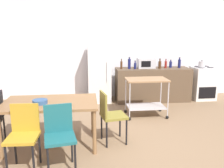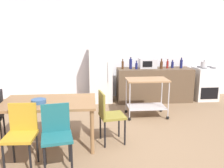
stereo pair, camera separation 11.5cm
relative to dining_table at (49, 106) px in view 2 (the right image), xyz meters
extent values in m
plane|color=#8C7051|center=(1.48, -0.22, -0.67)|extent=(12.00, 12.00, 0.00)
cube|color=white|center=(1.48, 2.98, 0.78)|extent=(8.40, 0.12, 2.90)
cube|color=brown|center=(2.38, 2.38, -0.22)|extent=(2.00, 0.64, 0.90)
cube|color=olive|center=(0.00, 0.00, 0.06)|extent=(1.50, 0.90, 0.04)
cylinder|color=olive|center=(0.69, -0.39, -0.32)|extent=(0.06, 0.06, 0.71)
cylinder|color=olive|center=(-0.69, 0.39, -0.32)|extent=(0.06, 0.06, 0.71)
cylinder|color=olive|center=(0.69, 0.39, -0.32)|extent=(0.06, 0.06, 0.71)
cube|color=gold|center=(-0.28, -0.72, -0.20)|extent=(0.42, 0.42, 0.04)
cube|color=gold|center=(-0.27, -0.54, 0.02)|extent=(0.38, 0.05, 0.40)
cylinder|color=black|center=(-0.45, -0.88, -0.45)|extent=(0.03, 0.03, 0.45)
cylinder|color=black|center=(-0.11, -0.90, -0.45)|extent=(0.03, 0.03, 0.45)
cylinder|color=black|center=(-0.44, -0.54, -0.45)|extent=(0.03, 0.03, 0.45)
cylinder|color=black|center=(-0.10, -0.56, -0.45)|extent=(0.03, 0.03, 0.45)
cube|color=olive|center=(1.03, -0.01, -0.20)|extent=(0.46, 0.46, 0.04)
cube|color=olive|center=(0.85, -0.05, 0.02)|extent=(0.10, 0.38, 0.40)
cylinder|color=black|center=(1.23, -0.15, -0.45)|extent=(0.03, 0.03, 0.45)
cylinder|color=black|center=(1.17, 0.18, -0.45)|extent=(0.03, 0.03, 0.45)
cylinder|color=black|center=(0.89, -0.21, -0.45)|extent=(0.03, 0.03, 0.45)
cylinder|color=black|center=(0.83, 0.12, -0.45)|extent=(0.03, 0.03, 0.45)
cube|color=#1E666B|center=(0.22, -0.79, -0.20)|extent=(0.46, 0.46, 0.04)
cube|color=#1E666B|center=(0.19, -0.61, 0.02)|extent=(0.38, 0.10, 0.40)
cylinder|color=black|center=(0.09, -0.99, -0.45)|extent=(0.03, 0.03, 0.45)
cylinder|color=black|center=(0.42, -0.93, -0.45)|extent=(0.03, 0.03, 0.45)
cylinder|color=black|center=(0.02, -0.65, -0.45)|extent=(0.03, 0.03, 0.45)
cylinder|color=black|center=(0.36, -0.59, -0.45)|extent=(0.03, 0.03, 0.45)
cube|color=black|center=(-0.82, 0.15, 0.02)|extent=(0.10, 0.38, 0.40)
cylinder|color=black|center=(-0.87, 0.32, -0.45)|extent=(0.03, 0.03, 0.45)
cylinder|color=black|center=(-0.80, -0.01, -0.45)|extent=(0.03, 0.03, 0.45)
cube|color=white|center=(3.83, 2.40, -0.22)|extent=(0.60, 0.60, 0.90)
cube|color=black|center=(3.83, 2.10, -0.42)|extent=(0.48, 0.01, 0.32)
cylinder|color=#47474C|center=(3.70, 2.28, 0.24)|extent=(0.16, 0.16, 0.02)
cylinder|color=#47474C|center=(3.96, 2.28, 0.24)|extent=(0.16, 0.16, 0.02)
cylinder|color=#47474C|center=(3.70, 2.52, 0.24)|extent=(0.16, 0.16, 0.02)
cylinder|color=#47474C|center=(3.96, 2.52, 0.24)|extent=(0.16, 0.16, 0.02)
cube|color=white|center=(0.93, 2.48, 0.10)|extent=(0.60, 0.60, 1.55)
cylinder|color=silver|center=(1.11, 2.17, 0.18)|extent=(0.02, 0.02, 0.50)
cube|color=#A37A51|center=(1.90, 1.20, 0.16)|extent=(0.90, 0.56, 0.03)
cube|color=silver|center=(1.90, 1.20, -0.45)|extent=(0.83, 0.52, 0.02)
cylinder|color=silver|center=(1.48, 0.95, -0.22)|extent=(0.02, 0.02, 0.76)
sphere|color=black|center=(1.48, 0.95, -0.64)|extent=(0.07, 0.07, 0.07)
cylinder|color=silver|center=(2.32, 0.95, -0.22)|extent=(0.02, 0.02, 0.76)
sphere|color=black|center=(2.32, 0.95, -0.64)|extent=(0.07, 0.07, 0.07)
cylinder|color=silver|center=(1.48, 1.45, -0.22)|extent=(0.02, 0.02, 0.76)
sphere|color=black|center=(1.48, 1.45, -0.64)|extent=(0.07, 0.07, 0.07)
cylinder|color=silver|center=(2.32, 1.45, -0.22)|extent=(0.02, 0.02, 0.76)
sphere|color=black|center=(2.32, 1.45, -0.64)|extent=(0.07, 0.07, 0.07)
cylinder|color=#4C2D19|center=(1.51, 2.35, 0.33)|extent=(0.06, 0.06, 0.20)
cylinder|color=#4C2D19|center=(1.51, 2.35, 0.46)|extent=(0.03, 0.03, 0.06)
cylinder|color=black|center=(1.51, 2.35, 0.49)|extent=(0.03, 0.03, 0.01)
cylinder|color=navy|center=(1.73, 2.37, 0.36)|extent=(0.08, 0.08, 0.26)
cylinder|color=navy|center=(1.73, 2.37, 0.51)|extent=(0.03, 0.03, 0.04)
cylinder|color=black|center=(1.73, 2.37, 0.53)|extent=(0.04, 0.04, 0.01)
cylinder|color=navy|center=(1.87, 2.29, 0.31)|extent=(0.06, 0.06, 0.16)
cylinder|color=navy|center=(1.87, 2.29, 0.41)|extent=(0.03, 0.03, 0.06)
cylinder|color=black|center=(1.87, 2.29, 0.45)|extent=(0.03, 0.03, 0.01)
cube|color=silver|center=(2.20, 2.46, 0.36)|extent=(0.46, 0.34, 0.26)
cube|color=black|center=(2.16, 2.29, 0.36)|extent=(0.25, 0.01, 0.16)
cylinder|color=#4C2D19|center=(2.54, 2.32, 0.33)|extent=(0.08, 0.08, 0.19)
cylinder|color=#4C2D19|center=(2.54, 2.32, 0.45)|extent=(0.03, 0.03, 0.06)
cylinder|color=black|center=(2.54, 2.32, 0.49)|extent=(0.04, 0.04, 0.01)
cylinder|color=maroon|center=(2.74, 2.40, 0.32)|extent=(0.06, 0.06, 0.18)
cylinder|color=maroon|center=(2.74, 2.40, 0.44)|extent=(0.03, 0.03, 0.05)
cylinder|color=black|center=(2.74, 2.40, 0.47)|extent=(0.03, 0.03, 0.01)
cylinder|color=navy|center=(2.89, 2.45, 0.31)|extent=(0.07, 0.07, 0.16)
cylinder|color=navy|center=(2.89, 2.45, 0.41)|extent=(0.03, 0.03, 0.04)
cylinder|color=black|center=(2.89, 2.45, 0.44)|extent=(0.04, 0.04, 0.01)
cylinder|color=navy|center=(3.11, 2.37, 0.34)|extent=(0.07, 0.07, 0.22)
cylinder|color=navy|center=(3.11, 2.37, 0.48)|extent=(0.03, 0.03, 0.05)
cylinder|color=black|center=(3.11, 2.37, 0.51)|extent=(0.04, 0.04, 0.01)
cylinder|color=#33598C|center=(-0.14, -0.10, 0.11)|extent=(0.23, 0.23, 0.06)
cylinder|color=silver|center=(3.71, 2.30, 0.33)|extent=(0.17, 0.17, 0.16)
sphere|color=black|center=(3.71, 2.30, 0.42)|extent=(0.03, 0.03, 0.03)
cylinder|color=silver|center=(3.83, 2.30, 0.35)|extent=(0.08, 0.02, 0.07)
camera|label=1|loc=(0.59, -3.72, 1.17)|focal=37.62mm
camera|label=2|loc=(0.70, -3.73, 1.17)|focal=37.62mm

